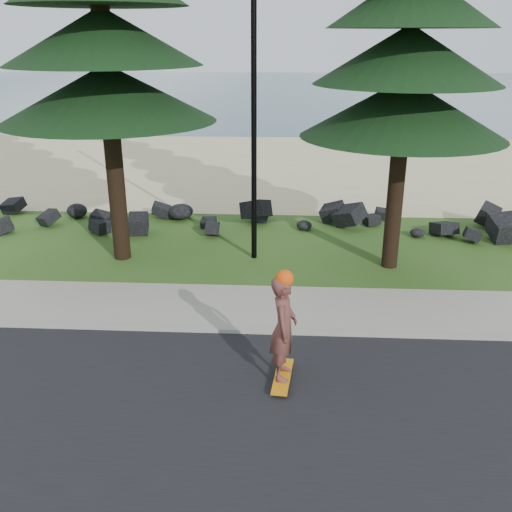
# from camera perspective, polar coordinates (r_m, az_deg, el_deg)

# --- Properties ---
(ground) EXTENTS (160.00, 160.00, 0.00)m
(ground) POSITION_cam_1_polar(r_m,az_deg,el_deg) (12.30, -1.06, -5.60)
(ground) COLOR #2D4E18
(ground) RESTS_ON ground
(road) EXTENTS (160.00, 7.00, 0.02)m
(road) POSITION_cam_1_polar(r_m,az_deg,el_deg) (8.54, -3.37, -19.34)
(road) COLOR black
(road) RESTS_ON ground
(kerb) EXTENTS (160.00, 0.20, 0.10)m
(kerb) POSITION_cam_1_polar(r_m,az_deg,el_deg) (11.48, -1.39, -7.41)
(kerb) COLOR gray
(kerb) RESTS_ON ground
(sidewalk) EXTENTS (160.00, 2.00, 0.08)m
(sidewalk) POSITION_cam_1_polar(r_m,az_deg,el_deg) (12.46, -1.00, -5.02)
(sidewalk) COLOR gray
(sidewalk) RESTS_ON ground
(beach_sand) EXTENTS (160.00, 15.00, 0.01)m
(beach_sand) POSITION_cam_1_polar(r_m,az_deg,el_deg) (26.04, 1.27, 9.03)
(beach_sand) COLOR #BFB77F
(beach_sand) RESTS_ON ground
(ocean) EXTENTS (160.00, 58.00, 0.01)m
(ocean) POSITION_cam_1_polar(r_m,az_deg,el_deg) (62.18, 2.47, 16.23)
(ocean) COLOR #345864
(ocean) RESTS_ON ground
(seawall_boulders) EXTENTS (60.00, 2.40, 1.10)m
(seawall_boulders) POSITION_cam_1_polar(r_m,az_deg,el_deg) (17.46, 0.27, 2.76)
(seawall_boulders) COLOR black
(seawall_boulders) RESTS_ON ground
(lamp_post) EXTENTS (0.25, 0.14, 8.14)m
(lamp_post) POSITION_cam_1_polar(r_m,az_deg,el_deg) (14.22, -0.21, 15.56)
(lamp_post) COLOR black
(lamp_post) RESTS_ON ground
(skateboarder) EXTENTS (0.51, 1.13, 2.05)m
(skateboarder) POSITION_cam_1_polar(r_m,az_deg,el_deg) (9.50, 2.78, -7.23)
(skateboarder) COLOR orange
(skateboarder) RESTS_ON ground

